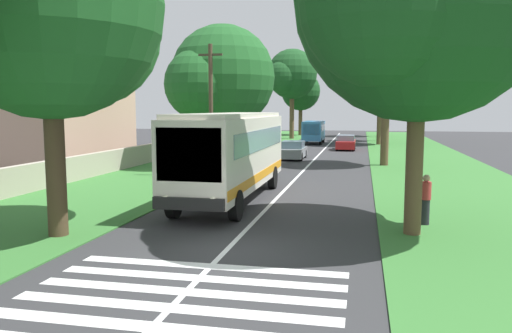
% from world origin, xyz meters
% --- Properties ---
extents(ground, '(160.00, 160.00, 0.00)m').
position_xyz_m(ground, '(0.00, 0.00, 0.00)').
color(ground, '#333335').
extents(grass_verge_left, '(120.00, 8.00, 0.04)m').
position_xyz_m(grass_verge_left, '(15.00, 8.20, 0.02)').
color(grass_verge_left, '#387533').
rests_on(grass_verge_left, ground).
extents(grass_verge_right, '(120.00, 8.00, 0.04)m').
position_xyz_m(grass_verge_right, '(15.00, -8.20, 0.02)').
color(grass_verge_right, '#387533').
rests_on(grass_verge_right, ground).
extents(centre_line, '(110.00, 0.16, 0.01)m').
position_xyz_m(centre_line, '(15.00, 0.00, 0.00)').
color(centre_line, silver).
rests_on(centre_line, ground).
extents(coach_bus, '(11.16, 2.62, 3.73)m').
position_xyz_m(coach_bus, '(7.74, 1.80, 2.15)').
color(coach_bus, silver).
rests_on(coach_bus, ground).
extents(zebra_crossing, '(5.85, 6.80, 0.01)m').
position_xyz_m(zebra_crossing, '(-4.02, 0.00, 0.00)').
color(zebra_crossing, silver).
rests_on(zebra_crossing, ground).
extents(trailing_car_0, '(4.30, 1.78, 1.43)m').
position_xyz_m(trailing_car_0, '(26.04, 1.66, 0.67)').
color(trailing_car_0, gray).
rests_on(trailing_car_0, ground).
extents(trailing_car_1, '(4.30, 1.78, 1.43)m').
position_xyz_m(trailing_car_1, '(36.03, -2.09, 0.67)').
color(trailing_car_1, '#B21E1E').
rests_on(trailing_car_1, ground).
extents(trailing_minibus_0, '(6.00, 2.14, 2.53)m').
position_xyz_m(trailing_minibus_0, '(44.10, 1.77, 1.55)').
color(trailing_minibus_0, teal).
rests_on(trailing_minibus_0, ground).
extents(roadside_tree_left_0, '(7.58, 6.47, 11.61)m').
position_xyz_m(roadside_tree_left_0, '(52.88, 5.68, 8.23)').
color(roadside_tree_left_0, brown).
rests_on(roadside_tree_left_0, grass_verge_left).
extents(roadside_tree_left_2, '(8.28, 7.03, 9.50)m').
position_xyz_m(roadside_tree_left_2, '(20.16, 5.88, 5.85)').
color(roadside_tree_left_2, brown).
rests_on(roadside_tree_left_2, grass_verge_left).
extents(roadside_tree_left_3, '(6.50, 5.73, 9.36)m').
position_xyz_m(roadside_tree_left_3, '(61.73, 5.54, 6.39)').
color(roadside_tree_left_3, brown).
rests_on(roadside_tree_left_3, grass_verge_left).
extents(roadside_tree_left_4, '(8.29, 6.80, 10.32)m').
position_xyz_m(roadside_tree_left_4, '(0.85, 5.61, 6.76)').
color(roadside_tree_left_4, '#4C3826').
rests_on(roadside_tree_left_4, grass_verge_left).
extents(roadside_tree_right_0, '(6.46, 5.50, 10.44)m').
position_xyz_m(roadside_tree_right_0, '(22.80, -5.01, 7.56)').
color(roadside_tree_right_0, brown).
rests_on(roadside_tree_right_0, grass_verge_right).
extents(roadside_tree_right_1, '(5.27, 4.47, 9.35)m').
position_xyz_m(roadside_tree_right_1, '(50.10, -5.77, 7.00)').
color(roadside_tree_right_1, '#3D2D1E').
rests_on(roadside_tree_right_1, grass_verge_right).
extents(roadside_tree_right_2, '(9.13, 7.56, 11.00)m').
position_xyz_m(roadside_tree_right_2, '(3.30, -5.06, 7.04)').
color(roadside_tree_right_2, brown).
rests_on(roadside_tree_right_2, grass_verge_right).
extents(roadside_tree_right_3, '(8.53, 7.17, 11.11)m').
position_xyz_m(roadside_tree_right_3, '(43.66, -5.12, 7.42)').
color(roadside_tree_right_3, brown).
rests_on(roadside_tree_right_3, grass_verge_right).
extents(roadside_tree_right_4, '(7.07, 5.85, 11.25)m').
position_xyz_m(roadside_tree_right_4, '(60.78, -5.75, 8.17)').
color(roadside_tree_right_4, brown).
rests_on(roadside_tree_right_4, grass_verge_right).
extents(utility_pole, '(0.24, 1.40, 7.52)m').
position_xyz_m(utility_pole, '(14.88, 4.91, 3.94)').
color(utility_pole, '#473828').
rests_on(utility_pole, grass_verge_left).
extents(roadside_wall, '(70.00, 0.40, 1.32)m').
position_xyz_m(roadside_wall, '(20.00, 11.60, 0.70)').
color(roadside_wall, '#B2A893').
rests_on(roadside_wall, grass_verge_left).
extents(roadside_building, '(11.79, 6.87, 6.83)m').
position_xyz_m(roadside_building, '(19.64, 17.57, 3.46)').
color(roadside_building, tan).
rests_on(roadside_building, ground).
extents(pedestrian, '(0.34, 0.34, 1.69)m').
position_xyz_m(pedestrian, '(4.43, -5.76, 0.91)').
color(pedestrian, '#26262D').
rests_on(pedestrian, grass_verge_right).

